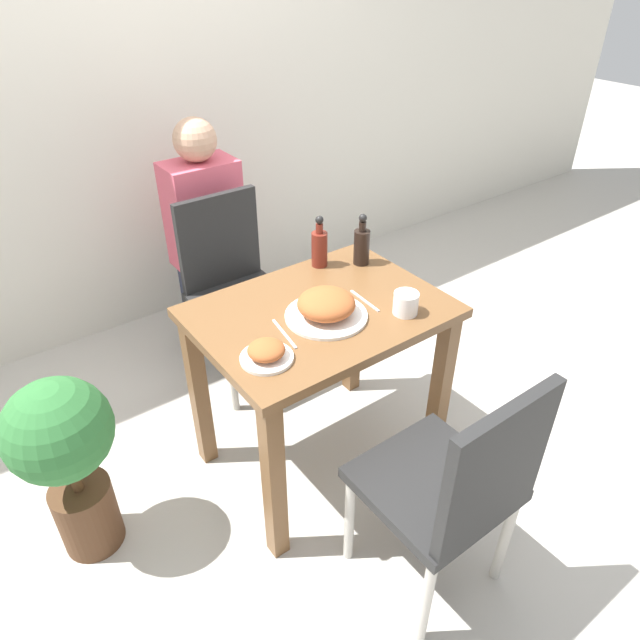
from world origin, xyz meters
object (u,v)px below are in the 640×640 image
object	(u,v)px
drink_cup	(406,303)
food_plate	(326,306)
side_plate	(266,352)
potted_plant_left	(65,451)
sauce_bottle	(319,247)
condiment_bottle	(362,245)
person_figure	(207,238)
chair_far	(234,282)
chair_near	(456,484)

from	to	relation	value
drink_cup	food_plate	bearing A→B (deg)	149.38
side_plate	potted_plant_left	bearing A→B (deg)	153.73
sauce_bottle	condiment_bottle	size ratio (longest dim) A/B	1.00
drink_cup	person_figure	world-z (taller)	person_figure
side_plate	condiment_bottle	world-z (taller)	condiment_bottle
drink_cup	chair_far	bearing A→B (deg)	101.55
chair_near	sauce_bottle	size ratio (longest dim) A/B	4.21
condiment_bottle	drink_cup	bearing A→B (deg)	-106.41
chair_far	drink_cup	distance (m)	0.98
sauce_bottle	chair_near	bearing A→B (deg)	-102.19
drink_cup	person_figure	bearing A→B (deg)	96.79
chair_near	chair_far	size ratio (longest dim) A/B	1.00
drink_cup	person_figure	distance (m)	1.28
drink_cup	side_plate	bearing A→B (deg)	173.50
chair_far	condiment_bottle	size ratio (longest dim) A/B	4.21
food_plate	sauce_bottle	xyz separation A→B (m)	(0.20, 0.32, 0.04)
chair_far	drink_cup	world-z (taller)	chair_far
food_plate	side_plate	bearing A→B (deg)	-164.49
chair_near	chair_far	xyz separation A→B (m)	(0.05, 1.42, 0.00)
chair_far	drink_cup	bearing A→B (deg)	-78.45
chair_near	person_figure	xyz separation A→B (m)	(0.09, 1.75, 0.08)
potted_plant_left	chair_near	bearing A→B (deg)	-44.17
side_plate	potted_plant_left	world-z (taller)	side_plate
chair_near	condiment_bottle	xyz separation A→B (m)	(0.35, 0.87, 0.32)
food_plate	drink_cup	size ratio (longest dim) A/B	3.26
side_plate	condiment_bottle	distance (m)	0.71
food_plate	potted_plant_left	bearing A→B (deg)	166.45
drink_cup	person_figure	size ratio (longest dim) A/B	0.07
chair_far	food_plate	distance (m)	0.83
potted_plant_left	food_plate	bearing A→B (deg)	-13.55
food_plate	drink_cup	world-z (taller)	food_plate
chair_near	condiment_bottle	world-z (taller)	condiment_bottle
condiment_bottle	potted_plant_left	distance (m)	1.29
food_plate	sauce_bottle	bearing A→B (deg)	57.31
chair_near	side_plate	bearing A→B (deg)	-63.07
food_plate	chair_far	bearing A→B (deg)	86.37
chair_near	person_figure	bearing A→B (deg)	-93.04
drink_cup	person_figure	xyz separation A→B (m)	(-0.15, 1.25, -0.20)
chair_near	food_plate	size ratio (longest dim) A/B	3.11
chair_near	sauce_bottle	xyz separation A→B (m)	(0.21, 0.96, 0.32)
sauce_bottle	condiment_bottle	world-z (taller)	same
chair_near	potted_plant_left	world-z (taller)	chair_near
side_plate	person_figure	distance (m)	1.26
chair_near	chair_far	world-z (taller)	same
sauce_bottle	person_figure	size ratio (longest dim) A/B	0.18
condiment_bottle	potted_plant_left	bearing A→B (deg)	-179.18
chair_near	drink_cup	xyz separation A→B (m)	(0.24, 0.50, 0.28)
chair_far	potted_plant_left	xyz separation A→B (m)	(-0.94, -0.57, -0.04)
chair_far	food_plate	world-z (taller)	chair_far
chair_far	sauce_bottle	world-z (taller)	sauce_bottle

